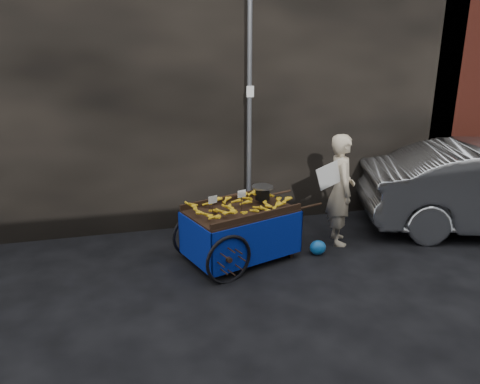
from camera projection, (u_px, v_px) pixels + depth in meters
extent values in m
plane|color=black|center=(252.00, 261.00, 7.10)|extent=(80.00, 80.00, 0.00)
cube|color=black|center=(162.00, 80.00, 8.49)|extent=(11.00, 2.00, 5.00)
cube|color=#591E14|center=(468.00, 74.00, 9.99)|extent=(3.00, 2.00, 5.00)
cylinder|color=slate|center=(249.00, 116.00, 7.74)|extent=(0.08, 0.08, 4.00)
cube|color=white|center=(250.00, 92.00, 7.57)|extent=(0.12, 0.02, 0.18)
cube|color=black|center=(241.00, 212.00, 6.95)|extent=(1.77, 1.41, 0.06)
cube|color=black|center=(225.00, 199.00, 7.29)|extent=(1.47, 0.53, 0.10)
cube|color=black|center=(258.00, 217.00, 6.57)|extent=(1.47, 0.53, 0.10)
cube|color=black|center=(291.00, 234.00, 7.11)|extent=(0.06, 0.06, 0.77)
cube|color=black|center=(262.00, 219.00, 7.73)|extent=(0.06, 0.06, 0.77)
cylinder|color=black|center=(309.00, 206.00, 7.17)|extent=(0.47, 0.19, 0.04)
cylinder|color=black|center=(279.00, 193.00, 7.78)|extent=(0.47, 0.19, 0.04)
torus|color=black|center=(229.00, 260.00, 6.40)|extent=(0.70, 0.28, 0.72)
torus|color=black|center=(194.00, 234.00, 7.23)|extent=(0.70, 0.28, 0.72)
cylinder|color=black|center=(210.00, 246.00, 6.81)|extent=(0.39, 1.03, 0.05)
cube|color=navy|center=(259.00, 243.00, 6.66)|extent=(1.50, 0.53, 0.65)
cube|color=navy|center=(224.00, 222.00, 7.45)|extent=(1.50, 0.53, 0.65)
cube|color=navy|center=(195.00, 243.00, 6.65)|extent=(0.34, 0.95, 0.65)
cube|color=navy|center=(281.00, 221.00, 7.46)|extent=(0.34, 0.95, 0.65)
cube|color=black|center=(262.00, 195.00, 7.16)|extent=(0.21, 0.18, 0.15)
cylinder|color=silver|center=(263.00, 187.00, 7.12)|extent=(0.41, 0.41, 0.03)
cube|color=white|center=(213.00, 200.00, 6.50)|extent=(0.13, 0.05, 0.11)
cube|color=white|center=(242.00, 194.00, 6.74)|extent=(0.13, 0.05, 0.11)
imported|color=tan|center=(341.00, 190.00, 7.51)|extent=(0.58, 0.74, 1.81)
cube|color=silver|center=(332.00, 174.00, 7.24)|extent=(0.58, 0.09, 0.50)
ellipsoid|color=blue|center=(318.00, 248.00, 7.29)|extent=(0.26, 0.21, 0.23)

